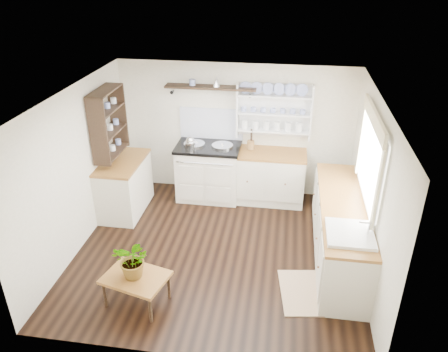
# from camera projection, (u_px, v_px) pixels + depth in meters

# --- Properties ---
(floor) EXTENTS (4.00, 3.80, 0.01)m
(floor) POSITION_uv_depth(u_px,v_px,m) (218.00, 250.00, 6.36)
(floor) COLOR black
(floor) RESTS_ON ground
(wall_back) EXTENTS (4.00, 0.02, 2.30)m
(wall_back) POSITION_uv_depth(u_px,v_px,m) (235.00, 130.00, 7.51)
(wall_back) COLOR beige
(wall_back) RESTS_ON ground
(wall_right) EXTENTS (0.02, 3.80, 2.30)m
(wall_right) POSITION_uv_depth(u_px,v_px,m) (371.00, 192.00, 5.56)
(wall_right) COLOR beige
(wall_right) RESTS_ON ground
(wall_left) EXTENTS (0.02, 3.80, 2.30)m
(wall_left) POSITION_uv_depth(u_px,v_px,m) (76.00, 171.00, 6.11)
(wall_left) COLOR beige
(wall_left) RESTS_ON ground
(ceiling) EXTENTS (4.00, 3.80, 0.01)m
(ceiling) POSITION_uv_depth(u_px,v_px,m) (216.00, 97.00, 5.31)
(ceiling) COLOR white
(ceiling) RESTS_ON wall_back
(window) EXTENTS (0.08, 1.55, 1.22)m
(window) POSITION_uv_depth(u_px,v_px,m) (370.00, 157.00, 5.51)
(window) COLOR white
(window) RESTS_ON wall_right
(aga_cooker) EXTENTS (1.09, 0.75, 1.00)m
(aga_cooker) POSITION_uv_depth(u_px,v_px,m) (209.00, 171.00, 7.57)
(aga_cooker) COLOR silver
(aga_cooker) RESTS_ON floor
(back_cabinets) EXTENTS (1.27, 0.63, 0.90)m
(back_cabinets) POSITION_uv_depth(u_px,v_px,m) (267.00, 176.00, 7.48)
(back_cabinets) COLOR white
(back_cabinets) RESTS_ON floor
(right_cabinets) EXTENTS (0.62, 2.43, 0.90)m
(right_cabinets) POSITION_uv_depth(u_px,v_px,m) (340.00, 230.00, 6.01)
(right_cabinets) COLOR white
(right_cabinets) RESTS_ON floor
(belfast_sink) EXTENTS (0.55, 0.60, 0.45)m
(belfast_sink) POSITION_uv_depth(u_px,v_px,m) (349.00, 242.00, 5.19)
(belfast_sink) COLOR white
(belfast_sink) RESTS_ON right_cabinets
(left_cabinets) EXTENTS (0.62, 1.13, 0.90)m
(left_cabinets) POSITION_uv_depth(u_px,v_px,m) (125.00, 185.00, 7.17)
(left_cabinets) COLOR white
(left_cabinets) RESTS_ON floor
(plate_rack) EXTENTS (1.20, 0.22, 0.90)m
(plate_rack) POSITION_uv_depth(u_px,v_px,m) (274.00, 110.00, 7.20)
(plate_rack) COLOR white
(plate_rack) RESTS_ON wall_back
(high_shelf) EXTENTS (1.50, 0.29, 0.16)m
(high_shelf) POSITION_uv_depth(u_px,v_px,m) (211.00, 88.00, 7.11)
(high_shelf) COLOR black
(high_shelf) RESTS_ON wall_back
(left_shelving) EXTENTS (0.28, 0.80, 1.05)m
(left_shelving) POSITION_uv_depth(u_px,v_px,m) (108.00, 122.00, 6.69)
(left_shelving) COLOR black
(left_shelving) RESTS_ON wall_left
(kettle) EXTENTS (0.18, 0.18, 0.22)m
(kettle) POSITION_uv_depth(u_px,v_px,m) (190.00, 144.00, 7.25)
(kettle) COLOR silver
(kettle) RESTS_ON aga_cooker
(utensil_crock) EXTENTS (0.12, 0.12, 0.15)m
(utensil_crock) POSITION_uv_depth(u_px,v_px,m) (251.00, 145.00, 7.35)
(utensil_crock) COLOR brown
(utensil_crock) RESTS_ON back_cabinets
(center_table) EXTENTS (0.85, 0.70, 0.40)m
(center_table) POSITION_uv_depth(u_px,v_px,m) (136.00, 279.00, 5.26)
(center_table) COLOR brown
(center_table) RESTS_ON floor
(potted_plant) EXTENTS (0.54, 0.51, 0.49)m
(potted_plant) POSITION_uv_depth(u_px,v_px,m) (134.00, 260.00, 5.13)
(potted_plant) COLOR #3F7233
(potted_plant) RESTS_ON center_table
(floor_rug) EXTENTS (0.67, 0.92, 0.02)m
(floor_rug) POSITION_uv_depth(u_px,v_px,m) (303.00, 292.00, 5.57)
(floor_rug) COLOR #897850
(floor_rug) RESTS_ON floor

